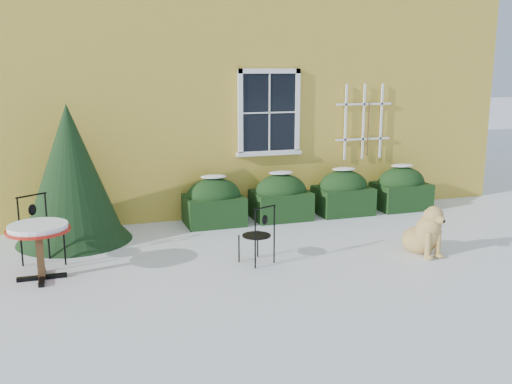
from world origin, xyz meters
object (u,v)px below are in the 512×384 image
object	(u,v)px
bistro_table	(38,234)
patio_chair_near	(258,234)
dog	(425,234)
evergreen_shrub	(72,187)
patio_chair_far	(40,231)

from	to	relation	value
bistro_table	patio_chair_near	distance (m)	3.01
patio_chair_near	dog	size ratio (longest dim) A/B	0.95
evergreen_shrub	bistro_table	world-z (taller)	evergreen_shrub
patio_chair_far	dog	bearing A→B (deg)	-45.60
dog	patio_chair_near	bearing A→B (deg)	166.02
evergreen_shrub	dog	bearing A→B (deg)	-25.37
evergreen_shrub	dog	xyz separation A→B (m)	(5.08, -2.41, -0.58)
bistro_table	dog	xyz separation A→B (m)	(5.53, -0.68, -0.31)
patio_chair_near	patio_chair_far	xyz separation A→B (m)	(-3.00, 0.90, 0.07)
patio_chair_near	dog	xyz separation A→B (m)	(2.54, -0.40, -0.11)
bistro_table	patio_chair_far	world-z (taller)	patio_chair_far
patio_chair_near	patio_chair_far	world-z (taller)	patio_chair_far
dog	evergreen_shrub	bearing A→B (deg)	149.70
evergreen_shrub	patio_chair_near	size ratio (longest dim) A/B	2.57
bistro_table	patio_chair_far	size ratio (longest dim) A/B	0.81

